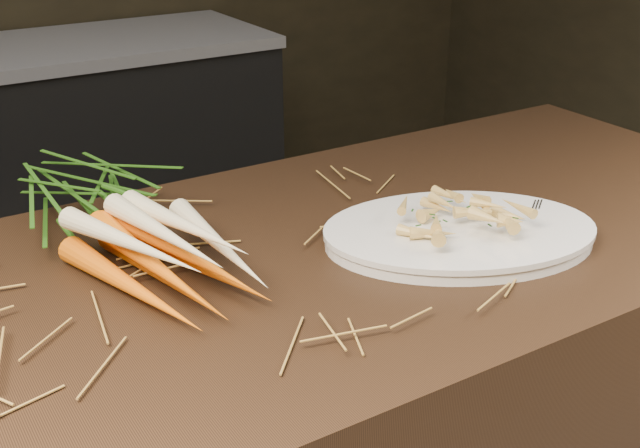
# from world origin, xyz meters

# --- Properties ---
(back_counter) EXTENTS (1.82, 0.62, 0.84)m
(back_counter) POSITION_xyz_m (0.30, 2.18, 0.42)
(back_counter) COLOR black
(back_counter) RESTS_ON ground
(straw_bedding) EXTENTS (1.40, 0.60, 0.02)m
(straw_bedding) POSITION_xyz_m (0.00, 0.30, 0.91)
(straw_bedding) COLOR olive
(straw_bedding) RESTS_ON main_counter
(root_veg_bunch) EXTENTS (0.26, 0.55, 0.10)m
(root_veg_bunch) POSITION_xyz_m (0.12, 0.45, 0.95)
(root_veg_bunch) COLOR #D05504
(root_veg_bunch) RESTS_ON main_counter
(serving_platter) EXTENTS (0.46, 0.40, 0.02)m
(serving_platter) POSITION_xyz_m (0.56, 0.21, 0.91)
(serving_platter) COLOR white
(serving_platter) RESTS_ON main_counter
(roasted_veg_heap) EXTENTS (0.23, 0.20, 0.04)m
(roasted_veg_heap) POSITION_xyz_m (0.56, 0.21, 0.94)
(roasted_veg_heap) COLOR tan
(roasted_veg_heap) RESTS_ON serving_platter
(serving_fork) EXTENTS (0.13, 0.10, 0.00)m
(serving_fork) POSITION_xyz_m (0.68, 0.14, 0.92)
(serving_fork) COLOR silver
(serving_fork) RESTS_ON serving_platter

